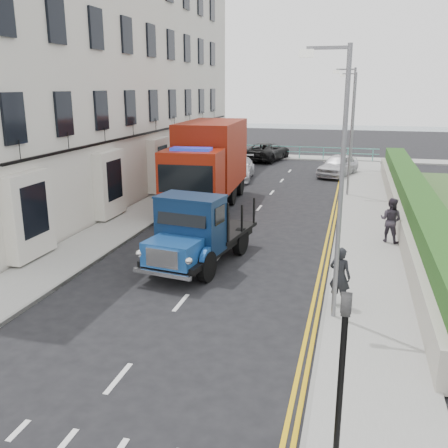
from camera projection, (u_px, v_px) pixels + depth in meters
ground at (201, 278)px, 16.26m from camera, size 120.00×120.00×0.00m
pavement_west at (157, 205)px, 25.91m from camera, size 2.40×38.00×0.12m
pavement_east at (366, 218)px, 23.33m from camera, size 2.60×38.00×0.12m
promenade at (300, 158)px, 43.27m from camera, size 30.00×2.50×0.12m
sea_plane at (324, 129)px, 72.19m from camera, size 120.00×120.00×0.00m
terrace_west at (110, 66)px, 28.78m from camera, size 6.31×30.20×14.25m
garden_east at (411, 203)px, 22.64m from camera, size 1.45×28.00×1.75m
seafront_railing at (299, 153)px, 42.39m from camera, size 13.00×0.08×1.11m
lamp_near at (337, 172)px, 12.31m from camera, size 1.23×0.18×7.00m
lamp_mid at (349, 125)px, 27.22m from camera, size 1.23×0.18×7.00m
lamp_far at (352, 115)px, 36.54m from camera, size 1.23×0.18×7.00m
traffic_signal at (343, 356)px, 7.59m from camera, size 0.16×0.20×3.10m
bedford_lorry at (193, 236)px, 16.81m from camera, size 2.86×5.58×2.54m
red_lorry at (208, 162)px, 25.71m from camera, size 3.19×8.28×4.26m
parked_car_front at (187, 205)px, 23.30m from camera, size 1.91×4.11×1.36m
parked_car_mid at (214, 190)px, 26.59m from camera, size 2.01×4.42×1.41m
parked_car_rear at (238, 168)px, 33.41m from camera, size 2.51×5.11×1.43m
seafront_car_left at (267, 151)px, 41.78m from camera, size 3.62×5.86×1.51m
seafront_car_right at (338, 165)px, 34.46m from camera, size 3.05×4.80×1.52m
pedestrian_east_near at (340, 276)px, 13.78m from camera, size 0.72×0.59×1.68m
pedestrian_east_far at (391, 220)px, 19.42m from camera, size 1.05×0.96×1.76m
pedestrian_west_near at (192, 177)px, 28.69m from camera, size 1.07×0.49×1.79m
pedestrian_west_far at (187, 174)px, 29.55m from camera, size 1.00×0.84×1.74m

